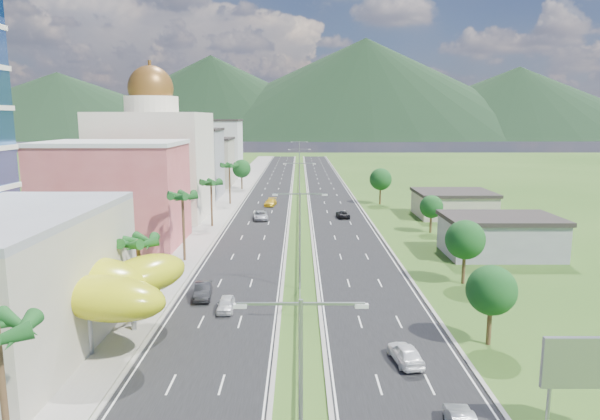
{
  "coord_description": "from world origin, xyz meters",
  "views": [
    {
      "loc": [
        -0.07,
        -47.78,
        18.98
      ],
      "look_at": [
        0.04,
        21.68,
        7.0
      ],
      "focal_mm": 32.0,
      "sensor_mm": 36.0,
      "label": 1
    }
  ],
  "objects": [
    {
      "name": "streetlight_median_a",
      "position": [
        0.0,
        -25.0,
        6.75
      ],
      "size": [
        6.04,
        0.25,
        11.0
      ],
      "color": "gray",
      "rests_on": "ground"
    },
    {
      "name": "domed_building",
      "position": [
        -28.0,
        55.0,
        11.35
      ],
      "size": [
        20.0,
        20.0,
        28.7
      ],
      "color": "beige",
      "rests_on": "ground"
    },
    {
      "name": "car_dark_far_right",
      "position": [
        8.34,
        53.39,
        0.71
      ],
      "size": [
        2.57,
        4.96,
        1.34
      ],
      "primitive_type": "imported",
      "rotation": [
        0.0,
        0.0,
        3.22
      ],
      "color": "black",
      "rests_on": "road_right"
    },
    {
      "name": "car_white_near_right",
      "position": [
        8.26,
        -8.5,
        0.82
      ],
      "size": [
        2.52,
        4.79,
        1.55
      ],
      "primitive_type": "imported",
      "rotation": [
        0.0,
        0.0,
        3.3
      ],
      "color": "white",
      "rests_on": "road_right"
    },
    {
      "name": "sidewalk_left",
      "position": [
        -17.0,
        90.0,
        0.06
      ],
      "size": [
        7.0,
        260.0,
        0.12
      ],
      "primitive_type": "cube",
      "color": "gray",
      "rests_on": "ground"
    },
    {
      "name": "midrise_beige",
      "position": [
        -27.0,
        102.0,
        6.5
      ],
      "size": [
        16.0,
        15.0,
        13.0
      ],
      "primitive_type": "cube",
      "color": "#A59D87",
      "rests_on": "ground"
    },
    {
      "name": "mountain_ridge",
      "position": [
        60.0,
        450.0,
        0.0
      ],
      "size": [
        860.0,
        140.0,
        90.0
      ],
      "primitive_type": null,
      "color": "black",
      "rests_on": "ground"
    },
    {
      "name": "palm_tree_c",
      "position": [
        -15.5,
        22.0,
        8.5
      ],
      "size": [
        3.6,
        3.6,
        9.6
      ],
      "color": "#47301C",
      "rests_on": "ground"
    },
    {
      "name": "car_dark_left",
      "position": [
        -10.32,
        6.83,
        0.85
      ],
      "size": [
        2.18,
        5.05,
        1.62
      ],
      "primitive_type": "imported",
      "rotation": [
        0.0,
        0.0,
        0.1
      ],
      "color": "black",
      "rests_on": "road_left"
    },
    {
      "name": "palm_tree_e",
      "position": [
        -15.5,
        70.0,
        8.31
      ],
      "size": [
        3.6,
        3.6,
        9.4
      ],
      "color": "#47301C",
      "rests_on": "ground"
    },
    {
      "name": "ground",
      "position": [
        0.0,
        0.0,
        0.0
      ],
      "size": [
        500.0,
        500.0,
        0.0
      ],
      "primitive_type": "plane",
      "color": "#2D5119",
      "rests_on": "ground"
    },
    {
      "name": "leafy_tree_lfar",
      "position": [
        -15.5,
        95.0,
        5.58
      ],
      "size": [
        4.9,
        4.9,
        8.05
      ],
      "color": "#47301C",
      "rests_on": "ground"
    },
    {
      "name": "palm_tree_b",
      "position": [
        -15.5,
        2.0,
        7.06
      ],
      "size": [
        3.6,
        3.6,
        8.1
      ],
      "color": "#47301C",
      "rests_on": "ground"
    },
    {
      "name": "shed_near",
      "position": [
        28.0,
        25.0,
        2.5
      ],
      "size": [
        15.0,
        10.0,
        5.0
      ],
      "primitive_type": "cube",
      "color": "gray",
      "rests_on": "ground"
    },
    {
      "name": "streetlight_median_e",
      "position": [
        0.0,
        140.0,
        6.75
      ],
      "size": [
        6.04,
        0.25,
        11.0
      ],
      "color": "gray",
      "rests_on": "ground"
    },
    {
      "name": "road_left",
      "position": [
        -7.5,
        90.0,
        0.02
      ],
      "size": [
        11.0,
        260.0,
        0.04
      ],
      "primitive_type": "cube",
      "color": "black",
      "rests_on": "ground"
    },
    {
      "name": "billboard",
      "position": [
        17.0,
        -18.0,
        4.42
      ],
      "size": [
        5.2,
        0.35,
        6.2
      ],
      "color": "gray",
      "rests_on": "ground"
    },
    {
      "name": "motorcycle",
      "position": [
        -10.77,
        6.33,
        0.57
      ],
      "size": [
        0.61,
        1.7,
        1.07
      ],
      "primitive_type": "imported",
      "rotation": [
        0.0,
        0.0,
        -0.06
      ],
      "color": "black",
      "rests_on": "road_left"
    },
    {
      "name": "leafy_tree_ra",
      "position": [
        16.0,
        -5.0,
        4.78
      ],
      "size": [
        4.2,
        4.2,
        6.9
      ],
      "color": "#47301C",
      "rests_on": "ground"
    },
    {
      "name": "car_yellow_far_left",
      "position": [
        -6.34,
        67.41,
        0.81
      ],
      "size": [
        2.79,
        5.51,
        1.53
      ],
      "primitive_type": "imported",
      "rotation": [
        0.0,
        0.0,
        -0.13
      ],
      "color": "gold",
      "rests_on": "road_left"
    },
    {
      "name": "shed_far",
      "position": [
        30.0,
        55.0,
        2.2
      ],
      "size": [
        14.0,
        12.0,
        4.4
      ],
      "primitive_type": "cube",
      "color": "#A59D87",
      "rests_on": "ground"
    },
    {
      "name": "lime_canopy",
      "position": [
        -20.0,
        -4.0,
        4.99
      ],
      "size": [
        18.0,
        15.0,
        7.4
      ],
      "color": "#B7BA12",
      "rests_on": "ground"
    },
    {
      "name": "road_right",
      "position": [
        7.5,
        90.0,
        0.02
      ],
      "size": [
        11.0,
        260.0,
        0.04
      ],
      "primitive_type": "cube",
      "color": "black",
      "rests_on": "ground"
    },
    {
      "name": "palm_tree_d",
      "position": [
        -15.5,
        45.0,
        7.54
      ],
      "size": [
        3.6,
        3.6,
        8.6
      ],
      "color": "#47301C",
      "rests_on": "ground"
    },
    {
      "name": "leafy_tree_rd",
      "position": [
        18.0,
        70.0,
        5.58
      ],
      "size": [
        4.9,
        4.9,
        8.05
      ],
      "color": "#47301C",
      "rests_on": "ground"
    },
    {
      "name": "streetlight_median_c",
      "position": [
        0.0,
        50.0,
        6.75
      ],
      "size": [
        6.04,
        0.25,
        11.0
      ],
      "color": "gray",
      "rests_on": "ground"
    },
    {
      "name": "midrise_grey",
      "position": [
        -27.0,
        80.0,
        8.0
      ],
      "size": [
        16.0,
        15.0,
        16.0
      ],
      "primitive_type": "cube",
      "color": "gray",
      "rests_on": "ground"
    },
    {
      "name": "median_guardrail",
      "position": [
        0.0,
        71.99,
        0.62
      ],
      "size": [
        0.1,
        216.06,
        0.76
      ],
      "color": "gray",
      "rests_on": "ground"
    },
    {
      "name": "midrise_white",
      "position": [
        -27.0,
        125.0,
        9.0
      ],
      "size": [
        16.0,
        15.0,
        18.0
      ],
      "primitive_type": "cube",
      "color": "silver",
      "rests_on": "ground"
    },
    {
      "name": "streetlight_median_d",
      "position": [
        0.0,
        95.0,
        6.75
      ],
      "size": [
        6.04,
        0.25,
        11.0
      ],
      "color": "gray",
      "rests_on": "ground"
    },
    {
      "name": "car_silver_mid_left",
      "position": [
        -7.35,
        51.37,
        0.83
      ],
      "size": [
        3.23,
        5.95,
        1.58
      ],
      "primitive_type": "imported",
      "rotation": [
        0.0,
        0.0,
        0.11
      ],
      "color": "#A4A6AC",
      "rests_on": "road_left"
    },
    {
      "name": "pink_shophouse",
      "position": [
        -28.0,
        32.0,
        7.5
      ],
      "size": [
        20.0,
        15.0,
        15.0
      ],
      "primitive_type": "cube",
      "color": "#BE4E4F",
      "rests_on": "ground"
    },
    {
      "name": "leafy_tree_rc",
      "position": [
        22.0,
        40.0,
        4.37
      ],
      "size": [
        3.85,
        3.85,
        6.33
      ],
      "color": "#47301C",
      "rests_on": "ground"
    },
    {
      "name": "car_white_near_left",
      "position": [
        -7.37,
        2.98,
        0.71
      ],
      "size": [
        1.68,
        4.0,
        1.35
      ],
      "primitive_type": "imported",
      "rotation": [
        0.0,
        0.0,
        0.02
      ],
      "color": "silver",
      "rests_on": "road_left"
    },
    {
      "name": "streetlight_median_b",
      "position": [
        0.0,
        10.0,
        6.75
      ],
      "size": [
        6.04,
        0.25,
        11.0
      ],
      "color": "gray",
      "rests_on": "ground"
    },
    {
      "name": "leafy_tree_rb",
      "position": [
        19.0,
        12.0,
        5.18
      ],
      "size": [
        4.55,
        4.55,
        7.47
      ],
      "color": "#47301C",
      "rests_on": "ground"
    }
  ]
}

